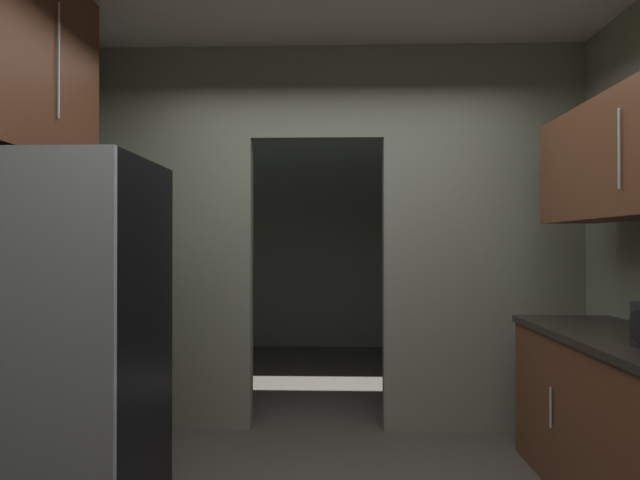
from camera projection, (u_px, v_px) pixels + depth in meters
kitchen_partition at (342, 226)px, 3.79m from camera, size 3.55×0.12×2.80m
adjoining_room_shell at (336, 240)px, 5.86m from camera, size 3.55×3.07×2.80m
refrigerator at (60, 341)px, 2.50m from camera, size 0.86×0.78×1.76m
upper_cabinet_fridgeside at (24, 61)px, 2.62m from camera, size 0.36×0.94×0.98m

